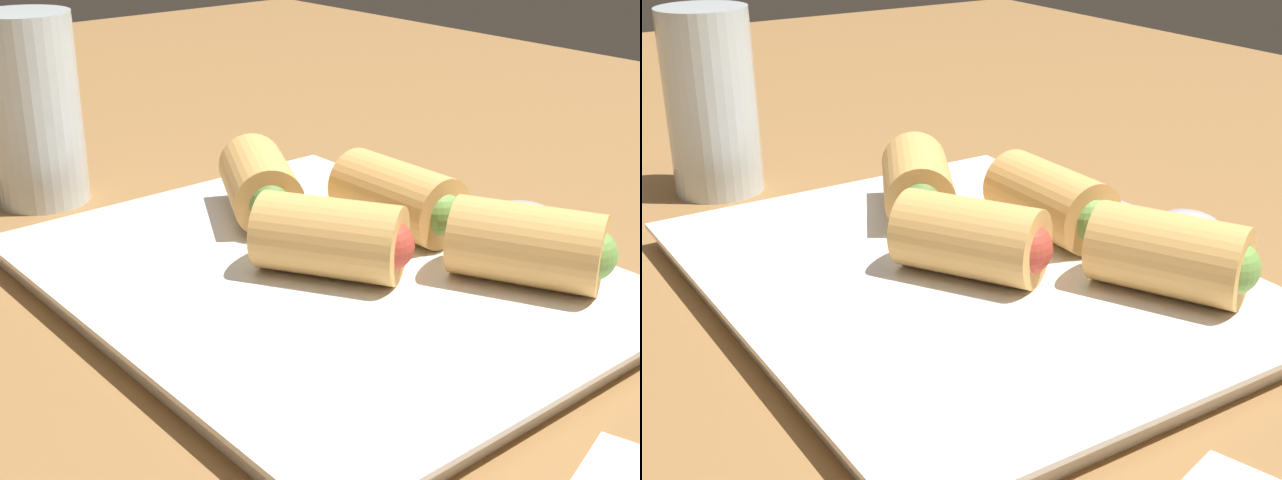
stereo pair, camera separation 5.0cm
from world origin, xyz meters
TOP-DOWN VIEW (x-y plane):
  - table_surface at (0.00, 0.00)cm, footprint 180.00×140.00cm
  - serving_plate at (-1.86, -1.64)cm, footprint 31.90×25.18cm
  - roll_front_left at (-0.99, -8.58)cm, footprint 8.37×4.28cm
  - roll_front_right at (-3.03, -1.83)cm, footprint 8.68×7.56cm
  - roll_back_left at (6.13, -3.61)cm, footprint 8.69×7.22cm
  - roll_back_right at (-10.24, -8.99)cm, footprint 8.69×7.19cm
  - spoon at (-1.76, -18.28)cm, footprint 15.25×3.50cm
  - drinking_glass at (21.65, 3.74)cm, footprint 6.18×6.18cm

SIDE VIEW (x-z plane):
  - table_surface at x=0.00cm, z-range 0.00..2.00cm
  - spoon at x=-1.76cm, z-range 1.95..3.38cm
  - serving_plate at x=-1.86cm, z-range 2.01..3.51cm
  - roll_front_left at x=-0.99cm, z-range 3.50..7.70cm
  - roll_front_right at x=-3.03cm, z-range 3.50..7.70cm
  - roll_back_left at x=6.13cm, z-range 3.50..7.70cm
  - roll_back_right at x=-10.24cm, z-range 3.50..7.70cm
  - drinking_glass at x=21.65cm, z-range 2.00..14.89cm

